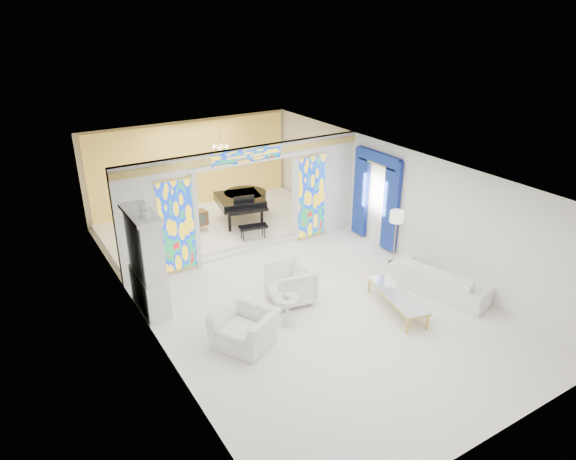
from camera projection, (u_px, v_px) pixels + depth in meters
floor at (286, 283)px, 12.82m from camera, size 12.00×12.00×0.00m
ceiling at (285, 167)px, 11.61m from camera, size 7.00×12.00×0.02m
wall_back at (191, 166)px, 16.90m from camera, size 7.00×0.02×3.00m
wall_front at (497, 366)px, 7.54m from camera, size 7.00×0.02×3.00m
wall_left at (140, 263)px, 10.54m from camera, size 0.02×12.00×3.00m
wall_right at (396, 201)px, 13.89m from camera, size 0.02×12.00×3.00m
partition_wall at (247, 197)px, 13.71m from camera, size 7.00×0.22×3.00m
stained_glass_left at (177, 226)px, 12.80m from camera, size 0.90×0.04×2.40m
stained_glass_right at (312, 197)px, 14.74m from camera, size 0.90×0.04×2.40m
stained_glass_transom at (247, 156)px, 13.16m from camera, size 2.00×0.04×0.34m
alcove_platform at (217, 224)px, 15.98m from camera, size 6.80×3.80×0.18m
gold_curtain_back at (192, 167)px, 16.80m from camera, size 6.70×0.10×2.90m
chandelier at (220, 147)px, 15.01m from camera, size 0.48×0.48×0.30m
blue_drapes at (376, 191)px, 14.36m from camera, size 0.14×1.85×2.65m
china_cabinet at (147, 263)px, 11.28m from camera, size 0.56×1.46×2.72m
armchair_left at (244, 328)px, 10.38m from camera, size 1.45×1.51×0.76m
armchair_right at (290, 284)px, 11.87m from camera, size 1.15×1.12×0.90m
sofa at (441, 279)px, 12.29m from camera, size 1.53×2.59×0.71m
side_table at (287, 307)px, 11.01m from camera, size 0.69×0.69×0.65m
vase at (287, 294)px, 10.88m from camera, size 0.20×0.20×0.18m
coffee_table at (397, 296)px, 11.51m from camera, size 0.98×1.96×0.42m
floor_lamp at (397, 219)px, 13.27m from camera, size 0.41×0.41×1.50m
grand_piano at (243, 199)px, 15.82m from camera, size 1.89×2.61×1.01m
tv_console at (198, 218)px, 15.14m from camera, size 0.56×0.40×0.63m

